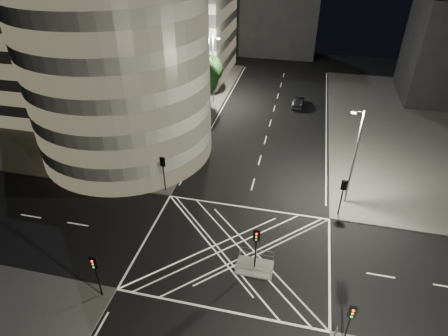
% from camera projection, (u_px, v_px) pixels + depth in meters
% --- Properties ---
extents(ground, '(120.00, 120.00, 0.00)m').
position_uv_depth(ground, '(234.00, 251.00, 32.25)').
color(ground, black).
rests_on(ground, ground).
extents(sidewalk_far_left, '(42.00, 42.00, 0.15)m').
position_uv_depth(sidewalk_far_left, '(90.00, 99.00, 59.55)').
color(sidewalk_far_left, '#4C4A47').
rests_on(sidewalk_far_left, ground).
extents(central_island, '(3.00, 2.00, 0.15)m').
position_uv_depth(central_island, '(254.00, 267.00, 30.61)').
color(central_island, slate).
rests_on(central_island, ground).
extents(office_tower_curved, '(30.00, 29.00, 27.20)m').
position_uv_depth(office_tower_curved, '(97.00, 33.00, 44.34)').
color(office_tower_curved, gray).
rests_on(office_tower_curved, sidewalk_far_left).
extents(office_block_rear, '(24.00, 16.00, 22.00)m').
position_uv_depth(office_block_rear, '(159.00, 8.00, 64.30)').
color(office_block_rear, gray).
rests_on(office_block_rear, sidewalk_far_left).
extents(building_far_end, '(18.00, 8.00, 18.00)m').
position_uv_depth(building_far_end, '(274.00, 8.00, 75.11)').
color(building_far_end, black).
rests_on(building_far_end, ground).
extents(tree_a, '(3.88, 3.88, 6.81)m').
position_uv_depth(tree_a, '(154.00, 140.00, 38.91)').
color(tree_a, black).
rests_on(tree_a, sidewalk_far_left).
extents(tree_b, '(5.08, 5.08, 7.77)m').
position_uv_depth(tree_b, '(173.00, 113.00, 43.63)').
color(tree_b, black).
rests_on(tree_b, sidewalk_far_left).
extents(tree_c, '(4.01, 4.01, 6.78)m').
position_uv_depth(tree_c, '(189.00, 97.00, 48.71)').
color(tree_c, black).
rests_on(tree_c, sidewalk_far_left).
extents(tree_d, '(5.16, 5.16, 7.96)m').
position_uv_depth(tree_d, '(201.00, 77.00, 53.30)').
color(tree_d, black).
rests_on(tree_d, sidewalk_far_left).
extents(tree_e, '(3.62, 3.62, 6.27)m').
position_uv_depth(tree_e, '(212.00, 69.00, 58.61)').
color(tree_e, black).
rests_on(tree_e, sidewalk_far_left).
extents(traffic_signal_fl, '(0.55, 0.22, 4.00)m').
position_uv_depth(traffic_signal_fl, '(163.00, 168.00, 37.80)').
color(traffic_signal_fl, black).
rests_on(traffic_signal_fl, sidewalk_far_left).
extents(traffic_signal_nl, '(0.55, 0.22, 4.00)m').
position_uv_depth(traffic_signal_nl, '(95.00, 270.00, 26.76)').
color(traffic_signal_nl, black).
rests_on(traffic_signal_nl, sidewalk_near_left).
extents(traffic_signal_fr, '(0.55, 0.22, 4.00)m').
position_uv_depth(traffic_signal_fr, '(343.00, 191.00, 34.51)').
color(traffic_signal_fr, black).
rests_on(traffic_signal_fr, sidewalk_far_right).
extents(traffic_signal_nr, '(0.55, 0.22, 4.00)m').
position_uv_depth(traffic_signal_nr, '(350.00, 319.00, 23.47)').
color(traffic_signal_nr, black).
rests_on(traffic_signal_nr, sidewalk_near_right).
extents(traffic_signal_island, '(0.55, 0.22, 4.00)m').
position_uv_depth(traffic_signal_island, '(256.00, 242.00, 29.04)').
color(traffic_signal_island, black).
rests_on(traffic_signal_island, central_island).
extents(street_lamp_left_near, '(1.25, 0.25, 10.00)m').
position_uv_depth(street_lamp_left_near, '(172.00, 121.00, 40.69)').
color(street_lamp_left_near, slate).
rests_on(street_lamp_left_near, sidewalk_far_left).
extents(street_lamp_left_far, '(1.25, 0.25, 10.00)m').
position_uv_depth(street_lamp_left_far, '(213.00, 68.00, 55.31)').
color(street_lamp_left_far, slate).
rests_on(street_lamp_left_far, sidewalk_far_left).
extents(street_lamp_right_far, '(1.25, 0.25, 10.00)m').
position_uv_depth(street_lamp_right_far, '(354.00, 156.00, 34.73)').
color(street_lamp_right_far, slate).
rests_on(street_lamp_right_far, sidewalk_far_right).
extents(railing_island_south, '(2.80, 0.06, 1.10)m').
position_uv_depth(railing_island_south, '(253.00, 270.00, 29.54)').
color(railing_island_south, slate).
rests_on(railing_island_south, central_island).
extents(railing_island_north, '(2.80, 0.06, 1.10)m').
position_uv_depth(railing_island_north, '(257.00, 254.00, 31.00)').
color(railing_island_north, slate).
rests_on(railing_island_north, central_island).
extents(sedan, '(1.74, 4.40, 1.43)m').
position_uv_depth(sedan, '(298.00, 102.00, 56.81)').
color(sedan, black).
rests_on(sedan, ground).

